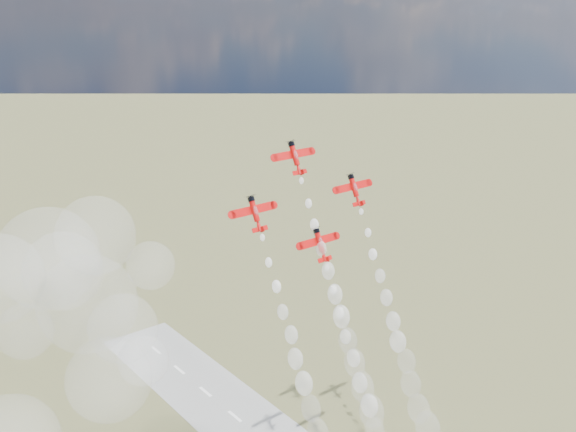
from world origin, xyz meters
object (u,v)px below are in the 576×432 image
(plane_lead, at_px, (295,157))
(plane_left, at_px, (255,213))
(plane_right, at_px, (354,189))
(plane_slot, at_px, (320,244))

(plane_lead, relative_size, plane_left, 1.00)
(plane_left, distance_m, plane_right, 31.49)
(plane_left, bearing_deg, plane_lead, 17.29)
(plane_left, height_order, plane_slot, plane_left)
(plane_lead, height_order, plane_left, plane_lead)
(plane_left, distance_m, plane_slot, 19.22)
(plane_slot, bearing_deg, plane_right, 17.29)
(plane_left, relative_size, plane_slot, 1.00)
(plane_slot, bearing_deg, plane_left, 162.71)
(plane_lead, relative_size, plane_right, 1.00)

